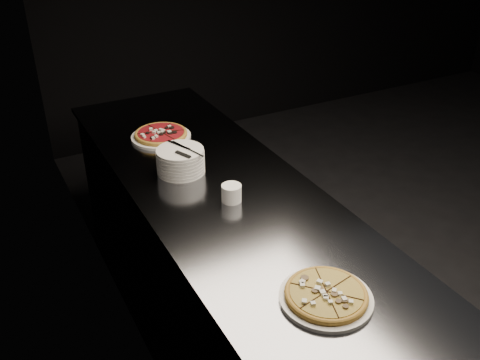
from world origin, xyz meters
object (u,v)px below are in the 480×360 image
counter (224,272)px  ramekin (231,193)px  cutlery (183,150)px  pizza_tomato (161,135)px  plate_stack (181,161)px  pizza_mushroom (326,295)px

counter → ramekin: 0.51m
counter → cutlery: (-0.09, 0.20, 0.57)m
pizza_tomato → plate_stack: (-0.05, -0.38, 0.04)m
counter → pizza_mushroom: size_ratio=7.78×
pizza_mushroom → ramekin: (0.01, 0.67, 0.02)m
ramekin → plate_stack: bearing=105.0°
cutlery → ramekin: size_ratio=2.74×
pizza_mushroom → cutlery: 0.99m
pizza_tomato → ramekin: size_ratio=4.04×
plate_stack → ramekin: (0.09, -0.33, -0.02)m
pizza_tomato → counter: bearing=-84.8°
counter → pizza_mushroom: 0.91m
counter → cutlery: 0.62m
pizza_mushroom → pizza_tomato: same height
plate_stack → counter: bearing=-65.0°
pizza_mushroom → ramekin: 0.67m
pizza_mushroom → pizza_tomato: 1.38m
plate_stack → cutlery: cutlery is taller
pizza_mushroom → cutlery: cutlery is taller
pizza_mushroom → counter: bearing=88.3°
pizza_tomato → ramekin: ramekin is taller
counter → plate_stack: size_ratio=11.45×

